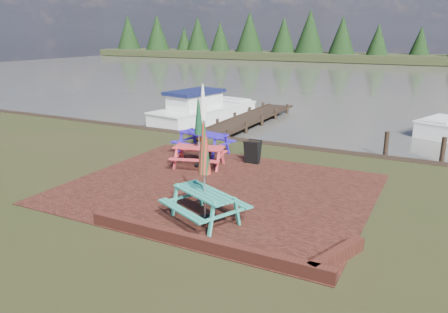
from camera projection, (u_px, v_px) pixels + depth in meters
ground at (201, 199)px, 12.52m from camera, size 120.00×120.00×0.00m
paving at (218, 188)px, 13.37m from camera, size 9.00×7.50×0.02m
brick_wall at (230, 246)px, 9.47m from camera, size 6.21×1.79×0.30m
water at (386, 79)px, 44.10m from camera, size 120.00×60.00×0.02m
far_treeline at (414, 41)px, 67.95m from camera, size 120.00×10.00×8.10m
picnic_table_teal at (205, 187)px, 10.87m from camera, size 2.37×2.27×2.58m
picnic_table_red at (199, 144)px, 15.30m from camera, size 2.11×1.97×2.44m
picnic_table_blue at (203, 130)px, 16.99m from camera, size 2.24×2.06×2.72m
chalkboard at (253, 152)px, 15.78m from camera, size 0.54×0.51×0.86m
jetty at (250, 118)px, 23.66m from camera, size 1.76×9.08×1.00m
boat_jetty at (203, 111)px, 24.15m from camera, size 3.53×7.10×1.97m
person at (201, 126)px, 17.96m from camera, size 0.67×0.46×1.78m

